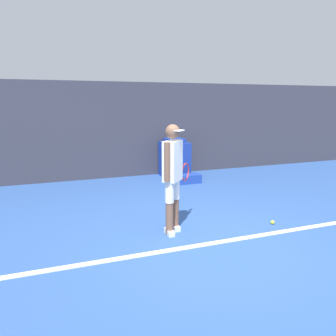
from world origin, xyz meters
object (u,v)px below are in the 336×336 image
at_px(tennis_ball, 273,222).
at_px(equipment_bag, 188,179).
at_px(covered_chair, 174,158).
at_px(tennis_player, 173,173).

relative_size(tennis_ball, equipment_bag, 0.11).
xyz_separation_m(covered_chair, equipment_bag, (0.06, -0.82, -0.40)).
bearing_deg(tennis_ball, equipment_bag, 93.17).
xyz_separation_m(tennis_ball, equipment_bag, (-0.18, 3.17, 0.08)).
bearing_deg(equipment_bag, tennis_player, -118.15).
bearing_deg(tennis_player, tennis_ball, -54.04).
relative_size(covered_chair, equipment_bag, 1.72).
relative_size(tennis_player, covered_chair, 1.61).
height_order(covered_chair, equipment_bag, covered_chair).
distance_m(tennis_player, covered_chair, 4.02).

